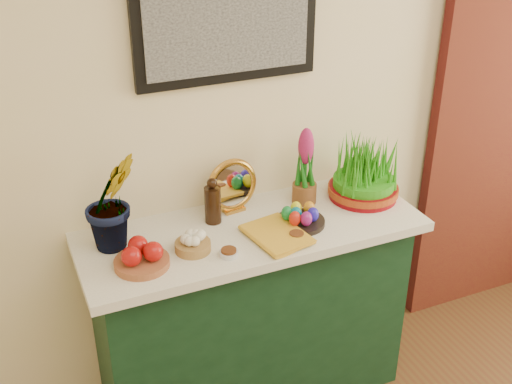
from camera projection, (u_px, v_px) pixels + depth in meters
sideboard at (251, 317)px, 2.81m from camera, size 1.30×0.45×0.85m
tablecloth at (251, 230)px, 2.61m from camera, size 1.40×0.55×0.04m
hyacinth_green at (110, 186)px, 2.35m from camera, size 0.30×0.27×0.51m
apple_bowl at (141, 256)px, 2.32m from camera, size 0.26×0.26×0.10m
garlic_basket at (193, 243)px, 2.42m from camera, size 0.17×0.17×0.08m
vinegar_cruet at (213, 203)px, 2.59m from camera, size 0.07×0.07×0.20m
mirror at (232, 186)px, 2.66m from camera, size 0.24×0.09×0.23m
book at (256, 242)px, 2.46m from camera, size 0.22×0.29×0.04m
spice_dish_left at (229, 253)px, 2.40m from camera, size 0.07×0.07×0.03m
spice_dish_right at (297, 236)px, 2.50m from camera, size 0.07×0.07×0.03m
egg_plate at (300, 217)px, 2.59m from camera, size 0.20×0.20×0.08m
hyacinth_pink at (305, 170)px, 2.71m from camera, size 0.10×0.10×0.34m
wheatgrass_sabzeh at (364, 174)px, 2.76m from camera, size 0.31×0.31×0.25m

